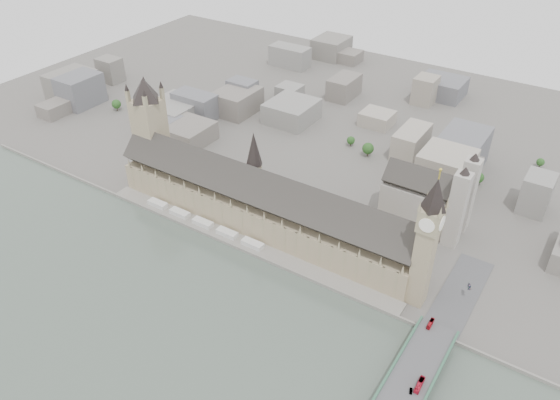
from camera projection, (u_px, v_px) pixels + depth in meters
The scene contains 16 objects.
ground at pixel (248, 239), 435.88m from camera, with size 900.00×900.00×0.00m, color #595651.
river_thames at pixel (84, 385), 322.01m from camera, with size 600.00×600.00×0.00m, color #4D5B4F.
embankment_wall at pixel (236, 247), 424.68m from camera, with size 600.00×1.50×3.00m, color slate.
river_terrace at pixel (242, 243), 430.14m from camera, with size 270.00×15.00×2.00m, color slate.
terrace_tents at pixel (203, 223), 446.71m from camera, with size 118.00×7.00×4.00m.
palace_of_westminster at pixel (261, 204), 436.58m from camera, with size 265.00×40.73×55.44m.
elizabeth_tower at pixel (428, 235), 346.54m from camera, with size 17.00×17.00×107.50m.
victoria_tower at pixel (150, 126), 477.15m from camera, with size 30.00×30.00×100.00m.
central_tower at pixel (254, 159), 425.40m from camera, with size 13.00×13.00×48.00m.
westminster_abbey at pixel (428, 199), 437.47m from camera, with size 68.00×36.00×64.00m.
city_skyline_inland at pixel (378, 107), 594.17m from camera, with size 720.00×360.00×38.00m, color gray, non-canonical shape.
park_trees at pixel (278, 192), 477.51m from camera, with size 110.00×30.00×15.00m, color #204117, non-canonical shape.
red_bus_north at pixel (430, 324), 346.40m from camera, with size 2.30×9.81×2.73m, color red.
red_bus_south at pixel (420, 385), 308.37m from camera, with size 2.83×12.09×3.37m, color red.
car_silver at pixel (411, 391), 306.05m from camera, with size 1.47×4.23×1.39m, color gray.
car_approach at pixel (469, 287), 374.91m from camera, with size 2.19×5.38×1.56m, color gray.
Camera 1 is at (207.58, -271.91, 273.13)m, focal length 35.00 mm.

